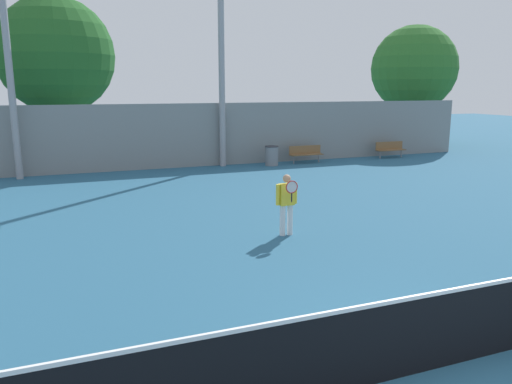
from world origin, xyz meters
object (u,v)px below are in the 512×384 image
object	(u,v)px
tennis_net	(442,329)
tree_green_broad	(414,69)
tennis_player	(287,201)
light_pole_far_right	(4,12)
bench_courtside_far	(390,148)
trash_bin	(272,156)
bench_courtside_near	(306,152)
tree_green_tall	(56,56)
light_pole_near_left	(221,33)

from	to	relation	value
tennis_net	tree_green_broad	size ratio (longest dim) A/B	1.67
tennis_player	tree_green_broad	xyz separation A→B (m)	(15.44, 14.89, 3.85)
light_pole_far_right	tennis_player	bearing A→B (deg)	-58.74
bench_courtside_far	tennis_net	bearing A→B (deg)	-124.46
trash_bin	bench_courtside_near	bearing A→B (deg)	6.41
light_pole_far_right	tree_green_tall	size ratio (longest dim) A/B	1.47
bench_courtside_far	tree_green_tall	world-z (taller)	tree_green_tall
bench_courtside_near	tree_green_broad	xyz separation A→B (m)	(9.45, 4.20, 4.21)
bench_courtside_far	light_pole_near_left	distance (m)	10.49
light_pole_far_right	light_pole_near_left	bearing A→B (deg)	1.58
tennis_net	tennis_player	size ratio (longest dim) A/B	8.03
bench_courtside_near	bench_courtside_far	distance (m)	4.90
light_pole_near_left	tree_green_tall	bearing A→B (deg)	156.54
bench_courtside_near	light_pole_far_right	bearing A→B (deg)	178.86
tennis_player	tree_green_tall	distance (m)	15.54
tennis_net	tree_green_tall	xyz separation A→B (m)	(-4.27, 20.30, 4.43)
bench_courtside_near	light_pole_far_right	world-z (taller)	light_pole_far_right
bench_courtside_near	light_pole_far_right	xyz separation A→B (m)	(-12.63, 0.25, 5.83)
tennis_net	trash_bin	distance (m)	17.29
bench_courtside_far	tree_green_broad	bearing A→B (deg)	42.70
trash_bin	tree_green_tall	distance (m)	10.75
bench_courtside_near	trash_bin	bearing A→B (deg)	-173.59
light_pole_far_right	tree_green_broad	bearing A→B (deg)	10.13
light_pole_far_right	bench_courtside_far	bearing A→B (deg)	-0.82
tennis_player	bench_courtside_far	distance (m)	15.27
tennis_net	tennis_player	bearing A→B (deg)	83.91
light_pole_near_left	trash_bin	bearing A→B (deg)	-17.86
trash_bin	bench_courtside_far	bearing A→B (deg)	1.78
light_pole_near_left	light_pole_far_right	world-z (taller)	light_pole_far_right
tennis_player	bench_courtside_far	size ratio (longest dim) A/B	0.93
tennis_net	bench_courtside_near	xyz separation A→B (m)	(6.65, 16.83, -0.05)
tennis_net	bench_courtside_far	size ratio (longest dim) A/B	7.44
bench_courtside_far	tree_green_tall	xyz separation A→B (m)	(-15.82, 3.47, 4.48)
bench_courtside_far	tree_green_tall	bearing A→B (deg)	167.64
tennis_player	bench_courtside_near	world-z (taller)	tennis_player
light_pole_far_right	trash_bin	world-z (taller)	light_pole_far_right
trash_bin	tennis_net	bearing A→B (deg)	-106.00
tree_green_tall	tree_green_broad	bearing A→B (deg)	2.06
tennis_net	trash_bin	world-z (taller)	tennis_net
bench_courtside_far	light_pole_far_right	world-z (taller)	light_pole_far_right
tennis_player	light_pole_near_left	size ratio (longest dim) A/B	0.15
tennis_player	tree_green_broad	world-z (taller)	tree_green_broad
trash_bin	light_pole_near_left	bearing A→B (deg)	162.14
bench_courtside_far	light_pole_near_left	world-z (taller)	light_pole_near_left
bench_courtside_near	tree_green_broad	world-z (taller)	tree_green_broad
bench_courtside_near	bench_courtside_far	size ratio (longest dim) A/B	1.03
tree_green_tall	trash_bin	bearing A→B (deg)	-22.15
light_pole_far_right	trash_bin	size ratio (longest dim) A/B	12.17
bench_courtside_far	light_pole_far_right	distance (m)	18.48
bench_courtside_far	light_pole_far_right	xyz separation A→B (m)	(-17.53, 0.25, 5.83)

